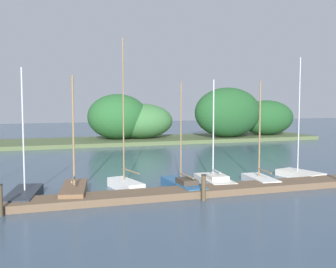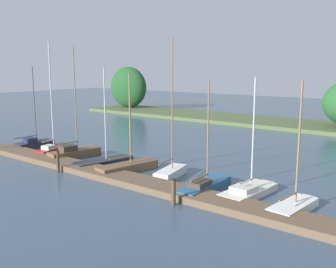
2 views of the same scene
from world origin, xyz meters
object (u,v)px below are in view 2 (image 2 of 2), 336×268
sailboat_4 (129,166)px  mooring_piling_1 (58,161)px  sailboat_8 (294,204)px  sailboat_3 (105,161)px  sailboat_5 (172,170)px  sailboat_7 (249,190)px  sailboat_2 (75,152)px  sailboat_0 (35,143)px  sailboat_1 (53,148)px  sailboat_6 (205,185)px  mooring_piling_2 (173,192)px

sailboat_4 → mooring_piling_1: sailboat_4 is taller
sailboat_4 → sailboat_8: size_ratio=1.03×
sailboat_3 → sailboat_8: sailboat_3 is taller
sailboat_5 → sailboat_7: sailboat_5 is taller
sailboat_5 → sailboat_8: 7.83m
sailboat_2 → mooring_piling_1: size_ratio=5.74×
sailboat_0 → sailboat_8: sailboat_0 is taller
sailboat_3 → sailboat_8: (12.94, -0.33, 0.04)m
sailboat_1 → mooring_piling_1: sailboat_1 is taller
sailboat_6 → sailboat_7: sailboat_7 is taller
sailboat_8 → mooring_piling_2: 5.55m
sailboat_2 → sailboat_7: (13.61, 0.24, -0.14)m
sailboat_1 → mooring_piling_2: 14.06m
sailboat_1 → sailboat_4: (7.95, 0.02, -0.11)m
sailboat_3 → sailboat_6: sailboat_3 is taller
sailboat_0 → sailboat_5: size_ratio=0.81×
sailboat_0 → sailboat_4: sailboat_0 is taller
sailboat_1 → sailboat_4: 7.95m
sailboat_6 → sailboat_3: bearing=85.5°
sailboat_7 → sailboat_5: bearing=92.3°
sailboat_0 → mooring_piling_1: (7.73, -3.37, 0.33)m
sailboat_3 → sailboat_5: (5.17, 0.60, 0.13)m
sailboat_2 → sailboat_7: bearing=-80.2°
sailboat_6 → mooring_piling_2: bearing=178.5°
sailboat_4 → sailboat_8: 10.55m
sailboat_5 → mooring_piling_1: (-6.12, -3.62, 0.30)m
sailboat_8 → sailboat_4: bearing=94.6°
sailboat_1 → mooring_piling_2: bearing=-112.8°
sailboat_1 → mooring_piling_1: bearing=-132.2°
sailboat_7 → sailboat_8: 2.67m
mooring_piling_1 → sailboat_4: bearing=40.7°
sailboat_6 → sailboat_0: bearing=85.5°
sailboat_8 → sailboat_2: bearing=94.0°
sailboat_1 → mooring_piling_2: (13.74, -3.01, 0.19)m
sailboat_0 → sailboat_3: sailboat_0 is taller
sailboat_5 → sailboat_6: (2.98, -0.94, -0.10)m
sailboat_5 → sailboat_6: bearing=-120.0°
sailboat_4 → sailboat_8: sailboat_4 is taller
sailboat_6 → mooring_piling_2: 2.85m
mooring_piling_2 → mooring_piling_1: bearing=179.0°
sailboat_6 → sailboat_4: bearing=85.9°
sailboat_1 → sailboat_2: (2.31, 0.27, -0.05)m
sailboat_2 → sailboat_5: (8.41, 0.49, -0.02)m
sailboat_7 → sailboat_8: (2.58, -0.69, 0.03)m
sailboat_2 → mooring_piling_2: 11.89m
sailboat_5 → sailboat_7: 5.21m
sailboat_7 → sailboat_8: sailboat_7 is taller
mooring_piling_1 → sailboat_5: bearing=30.6°
sailboat_8 → sailboat_7: bearing=80.7°
sailboat_0 → mooring_piling_2: bearing=-102.5°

